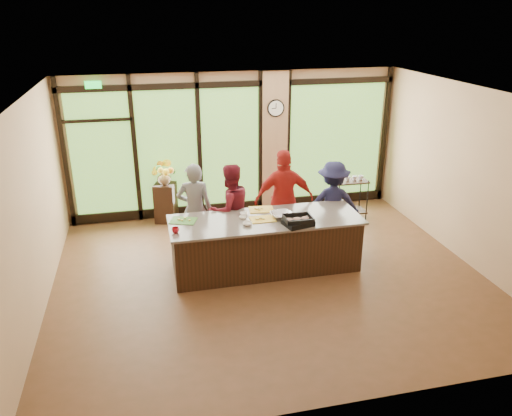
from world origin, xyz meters
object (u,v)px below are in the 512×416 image
island_base (265,245)px  cook_right (332,203)px  bar_cart (350,194)px  roasting_pan (298,223)px  cook_left (195,209)px  flower_stand (166,203)px

island_base → cook_right: cook_right is taller
bar_cart → cook_right: bearing=-126.7°
cook_right → roasting_pan: bearing=59.9°
cook_right → bar_cart: bearing=-114.7°
cook_right → bar_cart: 1.30m
cook_left → bar_cart: size_ratio=1.79×
island_base → roasting_pan: size_ratio=6.94×
island_base → cook_left: cook_left is taller
cook_left → flower_stand: cook_left is taller
roasting_pan → bar_cart: bearing=34.8°
flower_stand → bar_cart: 3.84m
cook_left → roasting_pan: 1.96m
island_base → cook_right: 1.65m
island_base → flower_stand: bearing=121.9°
cook_right → flower_stand: bearing=-17.2°
roasting_pan → flower_stand: bearing=110.9°
flower_stand → bar_cart: size_ratio=0.86×
island_base → flower_stand: 2.88m
roasting_pan → flower_stand: roasting_pan is taller
island_base → bar_cart: size_ratio=3.26×
island_base → cook_left: bearing=142.0°
island_base → roasting_pan: (0.45, -0.36, 0.52)m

